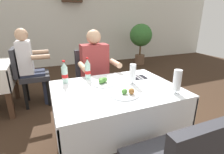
% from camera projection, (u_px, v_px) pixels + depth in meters
% --- Properties ---
extents(back_wall, '(11.00, 0.12, 2.98)m').
position_uv_depth(back_wall, '(61.00, 15.00, 4.93)').
color(back_wall, silver).
rests_on(back_wall, ground).
extents(main_dining_table, '(1.20, 0.89, 0.75)m').
position_uv_depth(main_dining_table, '(116.00, 103.00, 1.71)').
color(main_dining_table, white).
rests_on(main_dining_table, ground).
extents(chair_far_diner_seat, '(0.44, 0.50, 0.97)m').
position_uv_depth(chair_far_diner_seat, '(93.00, 80.00, 2.45)').
color(chair_far_diner_seat, '#2D2D33').
rests_on(chair_far_diner_seat, ground).
extents(seated_diner_far, '(0.50, 0.46, 1.26)m').
position_uv_depth(seated_diner_far, '(96.00, 71.00, 2.31)').
color(seated_diner_far, '#282D42').
rests_on(seated_diner_far, ground).
extents(plate_near_camera, '(0.26, 0.26, 0.07)m').
position_uv_depth(plate_near_camera, '(125.00, 94.00, 1.50)').
color(plate_near_camera, white).
rests_on(plate_near_camera, main_dining_table).
extents(plate_far_diner, '(0.24, 0.24, 0.07)m').
position_uv_depth(plate_far_diner, '(103.00, 82.00, 1.74)').
color(plate_far_diner, white).
rests_on(plate_far_diner, main_dining_table).
extents(beer_glass_left, '(0.07, 0.07, 0.22)m').
position_uv_depth(beer_glass_left, '(177.00, 82.00, 1.49)').
color(beer_glass_left, white).
rests_on(beer_glass_left, main_dining_table).
extents(beer_glass_middle, '(0.07, 0.07, 0.21)m').
position_uv_depth(beer_glass_middle, '(133.00, 74.00, 1.72)').
color(beer_glass_middle, white).
rests_on(beer_glass_middle, main_dining_table).
extents(cola_bottle_primary, '(0.06, 0.06, 0.24)m').
position_uv_depth(cola_bottle_primary, '(88.00, 70.00, 1.87)').
color(cola_bottle_primary, silver).
rests_on(cola_bottle_primary, main_dining_table).
extents(cola_bottle_secondary, '(0.07, 0.07, 0.24)m').
position_uv_depth(cola_bottle_secondary, '(65.00, 73.00, 1.75)').
color(cola_bottle_secondary, silver).
rests_on(cola_bottle_secondary, main_dining_table).
extents(napkin_cutlery_set, '(0.18, 0.19, 0.01)m').
position_uv_depth(napkin_cutlery_set, '(138.00, 77.00, 1.93)').
color(napkin_cutlery_set, black).
rests_on(napkin_cutlery_set, main_dining_table).
extents(background_chair_right, '(0.50, 0.44, 0.97)m').
position_uv_depth(background_chair_right, '(28.00, 73.00, 2.75)').
color(background_chair_right, '#2D2D33').
rests_on(background_chair_right, ground).
extents(background_patron, '(0.46, 0.50, 1.26)m').
position_uv_depth(background_patron, '(30.00, 63.00, 2.72)').
color(background_patron, '#282D42').
rests_on(background_patron, ground).
extents(potted_plant_corner, '(0.68, 0.68, 1.25)m').
position_uv_depth(potted_plant_corner, '(141.00, 37.00, 5.19)').
color(potted_plant_corner, brown).
rests_on(potted_plant_corner, ground).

